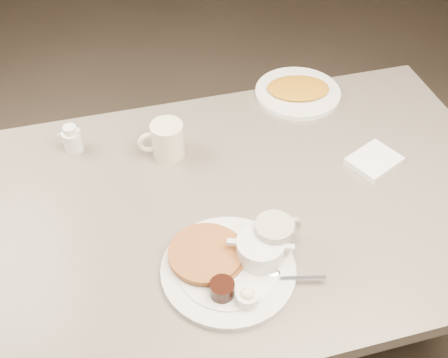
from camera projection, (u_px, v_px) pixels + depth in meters
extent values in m
cube|color=#4C3F33|center=(225.00, 351.00, 1.92)|extent=(7.00, 8.00, 0.02)
cube|color=slate|center=(226.00, 209.00, 1.40)|extent=(1.50, 0.90, 0.04)
cylinder|color=black|center=(226.00, 289.00, 1.65)|extent=(0.14, 0.14, 0.69)
cylinder|color=black|center=(225.00, 348.00, 1.90)|extent=(0.56, 0.56, 0.03)
cylinder|color=silver|center=(228.00, 270.00, 1.23)|extent=(0.39, 0.39, 0.01)
cylinder|color=silver|center=(228.00, 267.00, 1.23)|extent=(0.30, 0.30, 0.00)
cylinder|color=#9B5726|center=(208.00, 254.00, 1.25)|extent=(0.23, 0.23, 0.01)
cylinder|color=#9B5726|center=(205.00, 253.00, 1.23)|extent=(0.22, 0.22, 0.01)
cylinder|color=silver|center=(260.00, 250.00, 1.23)|extent=(0.14, 0.14, 0.05)
cube|color=silver|center=(232.00, 242.00, 1.22)|extent=(0.03, 0.02, 0.01)
cube|color=silver|center=(289.00, 247.00, 1.21)|extent=(0.03, 0.02, 0.01)
ellipsoid|color=white|center=(255.00, 244.00, 1.23)|extent=(0.06, 0.06, 0.03)
ellipsoid|color=white|center=(267.00, 249.00, 1.21)|extent=(0.06, 0.06, 0.02)
cylinder|color=black|center=(222.00, 289.00, 1.16)|extent=(0.07, 0.07, 0.04)
cylinder|color=silver|center=(247.00, 298.00, 1.16)|extent=(0.06, 0.06, 0.03)
ellipsoid|color=beige|center=(247.00, 294.00, 1.15)|extent=(0.04, 0.04, 0.02)
cube|color=silver|center=(299.00, 278.00, 1.21)|extent=(0.12, 0.04, 0.00)
ellipsoid|color=silver|center=(272.00, 272.00, 1.22)|extent=(0.04, 0.04, 0.01)
cylinder|color=#B1A899|center=(273.00, 237.00, 1.25)|extent=(0.11, 0.11, 0.09)
cylinder|color=black|center=(275.00, 226.00, 1.22)|extent=(0.09, 0.09, 0.01)
torus|color=#B1A899|center=(290.00, 228.00, 1.27)|extent=(0.06, 0.03, 0.06)
cube|color=white|center=(374.00, 161.00, 1.49)|extent=(0.16, 0.15, 0.02)
cylinder|color=white|center=(168.00, 140.00, 1.48)|extent=(0.09, 0.09, 0.10)
torus|color=white|center=(149.00, 142.00, 1.48)|extent=(0.07, 0.02, 0.07)
cylinder|color=white|center=(73.00, 141.00, 1.51)|extent=(0.05, 0.05, 0.06)
cylinder|color=white|center=(70.00, 130.00, 1.48)|extent=(0.04, 0.04, 0.02)
cone|color=white|center=(77.00, 132.00, 1.48)|extent=(0.02, 0.02, 0.02)
torus|color=white|center=(63.00, 138.00, 1.51)|extent=(0.04, 0.02, 0.04)
cylinder|color=white|center=(298.00, 93.00, 1.71)|extent=(0.32, 0.32, 0.01)
ellipsoid|color=orange|center=(298.00, 88.00, 1.70)|extent=(0.22, 0.18, 0.02)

